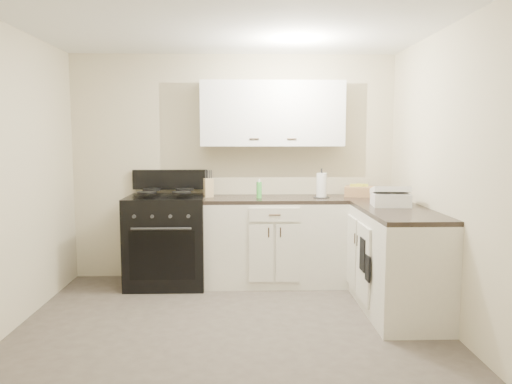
{
  "coord_description": "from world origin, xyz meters",
  "views": [
    {
      "loc": [
        0.1,
        -3.83,
        1.59
      ],
      "look_at": [
        0.23,
        0.85,
        1.07
      ],
      "focal_mm": 35.0,
      "sensor_mm": 36.0,
      "label": 1
    }
  ],
  "objects_px": {
    "knife_block": "(209,188)",
    "paper_towel": "(322,185)",
    "wicker_basket": "(360,192)",
    "countertop_grill": "(390,199)",
    "stove": "(167,242)"
  },
  "relations": [
    {
      "from": "knife_block",
      "to": "countertop_grill",
      "type": "bearing_deg",
      "value": -42.74
    },
    {
      "from": "paper_towel",
      "to": "countertop_grill",
      "type": "bearing_deg",
      "value": -50.07
    },
    {
      "from": "knife_block",
      "to": "paper_towel",
      "type": "xyz_separation_m",
      "value": [
        1.22,
        -0.09,
        0.03
      ]
    },
    {
      "from": "wicker_basket",
      "to": "countertop_grill",
      "type": "bearing_deg",
      "value": -81.87
    },
    {
      "from": "knife_block",
      "to": "paper_towel",
      "type": "height_order",
      "value": "paper_towel"
    },
    {
      "from": "stove",
      "to": "knife_block",
      "type": "height_order",
      "value": "knife_block"
    },
    {
      "from": "countertop_grill",
      "to": "wicker_basket",
      "type": "bearing_deg",
      "value": 104.5
    },
    {
      "from": "paper_towel",
      "to": "countertop_grill",
      "type": "relative_size",
      "value": 0.79
    },
    {
      "from": "knife_block",
      "to": "wicker_basket",
      "type": "distance_m",
      "value": 1.66
    },
    {
      "from": "paper_towel",
      "to": "wicker_basket",
      "type": "height_order",
      "value": "paper_towel"
    },
    {
      "from": "stove",
      "to": "countertop_grill",
      "type": "bearing_deg",
      "value": -16.82
    },
    {
      "from": "stove",
      "to": "wicker_basket",
      "type": "distance_m",
      "value": 2.17
    },
    {
      "from": "wicker_basket",
      "to": "knife_block",
      "type": "bearing_deg",
      "value": -179.4
    },
    {
      "from": "stove",
      "to": "paper_towel",
      "type": "bearing_deg",
      "value": -0.36
    },
    {
      "from": "wicker_basket",
      "to": "countertop_grill",
      "type": "xyz_separation_m",
      "value": [
        0.11,
        -0.77,
        0.01
      ]
    }
  ]
}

